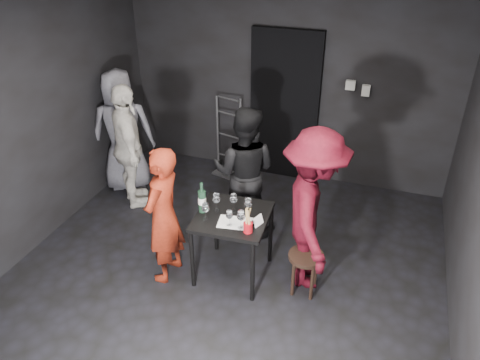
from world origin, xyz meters
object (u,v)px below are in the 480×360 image
(hand_truck, at_px, (228,159))
(server_red, at_px, (163,216))
(woman_black, at_px, (244,169))
(wine_bottle, at_px, (202,201))
(stool, at_px, (306,262))
(tasting_table, at_px, (233,223))
(bystander_cream, at_px, (128,142))
(breadstick_cup, at_px, (248,221))
(man_maroon, at_px, (314,200))
(bystander_grey, at_px, (122,125))

(hand_truck, relative_size, server_red, 0.78)
(woman_black, distance_m, wine_bottle, 0.87)
(stool, distance_m, wine_bottle, 1.20)
(tasting_table, distance_m, wine_bottle, 0.39)
(tasting_table, height_order, wine_bottle, wine_bottle)
(wine_bottle, bearing_deg, bystander_cream, 146.81)
(tasting_table, xyz_separation_m, bystander_cream, (-1.70, 0.88, 0.24))
(woman_black, bearing_deg, breadstick_cup, 105.60)
(man_maroon, relative_size, bystander_grey, 1.06)
(man_maroon, xyz_separation_m, bystander_grey, (-2.78, 1.07, -0.05))
(bystander_cream, relative_size, bystander_grey, 0.95)
(stool, bearing_deg, wine_bottle, -179.49)
(tasting_table, distance_m, woman_black, 0.85)
(woman_black, bearing_deg, bystander_cream, -6.91)
(woman_black, relative_size, breadstick_cup, 5.92)
(hand_truck, height_order, bystander_grey, bystander_grey)
(hand_truck, relative_size, wine_bottle, 3.48)
(man_maroon, distance_m, wine_bottle, 1.11)
(stool, height_order, wine_bottle, wine_bottle)
(woman_black, bearing_deg, wine_bottle, 74.58)
(bystander_cream, height_order, bystander_grey, bystander_grey)
(bystander_grey, bearing_deg, wine_bottle, 115.05)
(tasting_table, xyz_separation_m, breadstick_cup, (0.23, -0.21, 0.22))
(tasting_table, xyz_separation_m, stool, (0.78, -0.02, -0.27))
(tasting_table, relative_size, bystander_cream, 0.42)
(bystander_grey, relative_size, breadstick_cup, 6.70)
(wine_bottle, xyz_separation_m, breadstick_cup, (0.54, -0.18, -0.00))
(man_maroon, bearing_deg, woman_black, 38.31)
(bystander_cream, distance_m, bystander_grey, 0.48)
(bystander_grey, xyz_separation_m, breadstick_cup, (2.24, -1.45, -0.06))
(wine_bottle, bearing_deg, woman_black, 79.41)
(man_maroon, bearing_deg, wine_bottle, 84.12)
(woman_black, height_order, man_maroon, man_maroon)
(woman_black, bearing_deg, tasting_table, 95.55)
(stool, bearing_deg, hand_truck, 127.41)
(breadstick_cup, bearing_deg, hand_truck, 114.81)
(server_red, bearing_deg, bystander_cream, -134.65)
(hand_truck, bearing_deg, man_maroon, -34.83)
(server_red, distance_m, woman_black, 1.17)
(man_maroon, height_order, wine_bottle, man_maroon)
(woman_black, relative_size, bystander_grey, 0.88)
(bystander_cream, bearing_deg, stool, -150.44)
(bystander_cream, bearing_deg, breadstick_cup, -159.83)
(wine_bottle, bearing_deg, server_red, -148.91)
(server_red, distance_m, breadstick_cup, 0.89)
(bystander_grey, distance_m, wine_bottle, 2.12)
(stool, distance_m, bystander_cream, 2.69)
(stool, height_order, woman_black, woman_black)
(server_red, relative_size, man_maroon, 0.76)
(bystander_grey, height_order, wine_bottle, bystander_grey)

